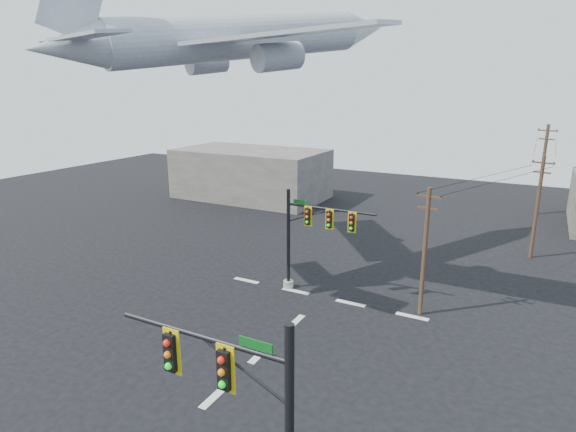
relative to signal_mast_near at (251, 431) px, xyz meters
The scene contains 10 objects.
ground 8.62m from the signal_mast_near, 135.17° to the left, with size 120.00×120.00×0.00m, color black.
lane_markings 12.63m from the signal_mast_near, 116.73° to the left, with size 14.00×21.20×0.01m.
signal_mast_near is the anchor object (origin of this frame).
signal_mast_far 18.83m from the signal_mast_near, 110.53° to the left, with size 6.45×0.77×7.02m.
utility_pole_a 17.92m from the signal_mast_near, 86.95° to the left, with size 1.59×0.38×7.99m.
utility_pole_b 33.01m from the signal_mast_near, 78.47° to the left, with size 1.65×0.60×8.38m.
utility_pole_c 48.49m from the signal_mast_near, 82.12° to the left, with size 1.93×0.76×9.72m.
power_lines 33.33m from the signal_mast_near, 80.95° to the left, with size 7.31×30.13×0.83m.
airliner 25.45m from the signal_mast_near, 123.13° to the left, with size 22.83×25.03×6.91m.
building_left 47.68m from the signal_mast_near, 122.17° to the left, with size 18.00×10.00×6.00m, color slate.
Camera 1 is at (11.80, -15.17, 13.65)m, focal length 30.00 mm.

